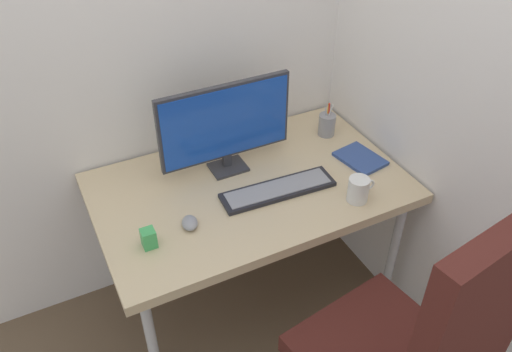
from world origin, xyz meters
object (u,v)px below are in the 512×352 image
(mouse, at_px, (190,223))
(pen_holder, at_px, (327,124))
(desk_clamp_accessory, at_px, (149,238))
(office_chair, at_px, (418,350))
(coffee_mug, at_px, (358,190))
(monitor, at_px, (226,124))
(notebook, at_px, (360,159))
(keyboard, at_px, (278,190))

(mouse, height_order, pen_holder, pen_holder)
(mouse, relative_size, desk_clamp_accessory, 1.10)
(mouse, relative_size, pen_holder, 0.52)
(mouse, distance_m, pen_holder, 0.85)
(office_chair, height_order, pen_holder, office_chair)
(office_chair, xyz_separation_m, coffee_mug, (0.18, 0.60, 0.14))
(office_chair, height_order, desk_clamp_accessory, office_chair)
(monitor, distance_m, mouse, 0.44)
(office_chair, xyz_separation_m, notebook, (0.35, 0.82, 0.10))
(office_chair, height_order, keyboard, office_chair)
(coffee_mug, bearing_deg, mouse, 166.86)
(pen_holder, bearing_deg, coffee_mug, -107.82)
(mouse, bearing_deg, pen_holder, 35.04)
(monitor, bearing_deg, pen_holder, 3.33)
(keyboard, bearing_deg, monitor, 115.80)
(mouse, distance_m, desk_clamp_accessory, 0.17)
(monitor, height_order, desk_clamp_accessory, monitor)
(keyboard, relative_size, mouse, 5.90)
(coffee_mug, bearing_deg, monitor, 131.16)
(office_chair, xyz_separation_m, pen_holder, (0.33, 1.06, 0.14))
(office_chair, relative_size, mouse, 15.58)
(keyboard, distance_m, notebook, 0.42)
(pen_holder, bearing_deg, monitor, -176.67)
(office_chair, bearing_deg, pen_holder, 72.80)
(notebook, bearing_deg, office_chair, -122.66)
(desk_clamp_accessory, bearing_deg, coffee_mug, -8.50)
(office_chair, height_order, monitor, office_chair)
(keyboard, relative_size, desk_clamp_accessory, 6.49)
(coffee_mug, bearing_deg, desk_clamp_accessory, 171.50)
(monitor, height_order, coffee_mug, monitor)
(monitor, distance_m, desk_clamp_accessory, 0.56)
(notebook, relative_size, desk_clamp_accessory, 2.73)
(monitor, xyz_separation_m, keyboard, (0.12, -0.24, -0.21))
(monitor, xyz_separation_m, coffee_mug, (0.37, -0.43, -0.16))
(office_chair, height_order, coffee_mug, office_chair)
(keyboard, distance_m, mouse, 0.39)
(office_chair, relative_size, pen_holder, 8.04)
(office_chair, distance_m, pen_holder, 1.12)
(monitor, xyz_separation_m, pen_holder, (0.52, 0.03, -0.16))
(office_chair, relative_size, notebook, 6.26)
(mouse, bearing_deg, notebook, 18.45)
(mouse, distance_m, notebook, 0.82)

